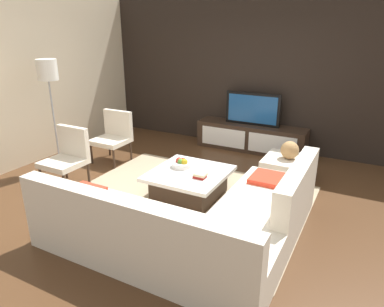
# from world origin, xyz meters

# --- Properties ---
(ground_plane) EXTENTS (14.00, 14.00, 0.00)m
(ground_plane) POSITION_xyz_m (0.00, 0.00, 0.00)
(ground_plane) COLOR #4C301C
(feature_wall_back) EXTENTS (6.40, 0.12, 2.80)m
(feature_wall_back) POSITION_xyz_m (0.00, 2.70, 1.40)
(feature_wall_back) COLOR black
(feature_wall_back) RESTS_ON ground
(side_wall_left) EXTENTS (0.12, 5.20, 2.80)m
(side_wall_left) POSITION_xyz_m (-3.20, 0.20, 1.40)
(side_wall_left) COLOR beige
(side_wall_left) RESTS_ON ground
(area_rug) EXTENTS (3.16, 2.51, 0.01)m
(area_rug) POSITION_xyz_m (-0.10, 0.00, 0.01)
(area_rug) COLOR tan
(area_rug) RESTS_ON ground
(media_console) EXTENTS (2.06, 0.49, 0.50)m
(media_console) POSITION_xyz_m (0.00, 2.40, 0.25)
(media_console) COLOR #332319
(media_console) RESTS_ON ground
(television) EXTENTS (1.03, 0.06, 0.61)m
(television) POSITION_xyz_m (0.00, 2.40, 0.80)
(television) COLOR black
(television) RESTS_ON media_console
(sectional_couch) EXTENTS (2.54, 2.34, 0.82)m
(sectional_couch) POSITION_xyz_m (0.53, -0.90, 0.28)
(sectional_couch) COLOR beige
(sectional_couch) RESTS_ON ground
(coffee_table) EXTENTS (1.00, 1.03, 0.38)m
(coffee_table) POSITION_xyz_m (-0.10, 0.10, 0.20)
(coffee_table) COLOR #332319
(coffee_table) RESTS_ON ground
(accent_chair_near) EXTENTS (0.55, 0.55, 0.87)m
(accent_chair_near) POSITION_xyz_m (-1.87, -0.37, 0.49)
(accent_chair_near) COLOR #332319
(accent_chair_near) RESTS_ON ground
(floor_lamp) EXTENTS (0.31, 0.31, 1.77)m
(floor_lamp) POSITION_xyz_m (-2.56, 0.05, 1.50)
(floor_lamp) COLOR #A5A5AA
(floor_lamp) RESTS_ON ground
(ottoman) EXTENTS (0.70, 0.70, 0.40)m
(ottoman) POSITION_xyz_m (0.99, 1.19, 0.20)
(ottoman) COLOR beige
(ottoman) RESTS_ON ground
(fruit_bowl) EXTENTS (0.28, 0.28, 0.14)m
(fruit_bowl) POSITION_xyz_m (-0.28, 0.20, 0.43)
(fruit_bowl) COLOR silver
(fruit_bowl) RESTS_ON coffee_table
(accent_chair_far) EXTENTS (0.57, 0.54, 0.87)m
(accent_chair_far) POSITION_xyz_m (-1.95, 0.76, 0.49)
(accent_chair_far) COLOR #332319
(accent_chair_far) RESTS_ON ground
(decorative_ball) EXTENTS (0.27, 0.27, 0.27)m
(decorative_ball) POSITION_xyz_m (0.99, 1.19, 0.53)
(decorative_ball) COLOR #AD8451
(decorative_ball) RESTS_ON ottoman
(book_stack) EXTENTS (0.16, 0.13, 0.06)m
(book_stack) POSITION_xyz_m (0.12, -0.01, 0.41)
(book_stack) COLOR maroon
(book_stack) RESTS_ON coffee_table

